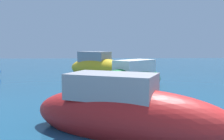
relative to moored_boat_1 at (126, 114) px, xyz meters
name	(u,v)px	position (x,y,z in m)	size (l,w,h in m)	color
moored_boat_1	(126,114)	(0.00, 0.00, 0.00)	(5.17, 3.49, 1.77)	#B21E1E
moored_boat_2	(98,68)	(-0.74, 12.00, 0.07)	(5.34, 5.30, 2.09)	gold
moored_boat_8	(130,80)	(0.84, 5.86, -0.01)	(4.62, 4.56, 1.76)	#197233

